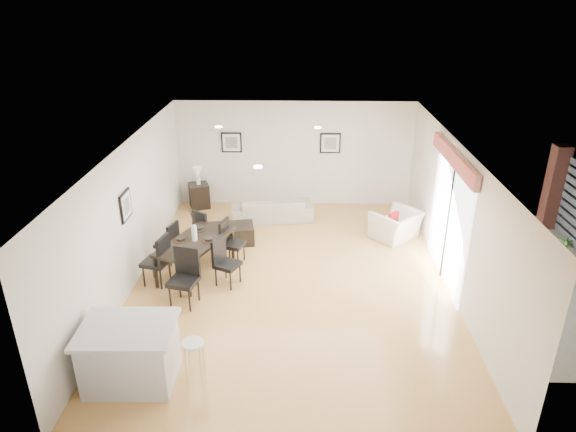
{
  "coord_description": "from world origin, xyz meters",
  "views": [
    {
      "loc": [
        0.18,
        -8.61,
        5.21
      ],
      "look_at": [
        -0.07,
        0.4,
        1.21
      ],
      "focal_mm": 32.0,
      "sensor_mm": 36.0,
      "label": 1
    }
  ],
  "objects_px": {
    "dining_chair_efar": "(229,239)",
    "bar_stool": "(193,348)",
    "sofa": "(272,209)",
    "dining_chair_wfar": "(170,240)",
    "dining_chair_wnear": "(159,258)",
    "dining_table": "(195,244)",
    "dining_chair_foot": "(203,227)",
    "kitchen_island": "(130,354)",
    "dining_chair_enear": "(224,259)",
    "side_table": "(199,196)",
    "armchair": "(396,225)",
    "dining_chair_head": "(185,273)",
    "coffee_table": "(231,234)"
  },
  "relations": [
    {
      "from": "kitchen_island",
      "to": "dining_chair_efar",
      "type": "bearing_deg",
      "value": 73.9
    },
    {
      "from": "sofa",
      "to": "dining_chair_foot",
      "type": "bearing_deg",
      "value": 39.09
    },
    {
      "from": "armchair",
      "to": "dining_chair_efar",
      "type": "bearing_deg",
      "value": -23.95
    },
    {
      "from": "dining_chair_efar",
      "to": "bar_stool",
      "type": "distance_m",
      "value": 3.55
    },
    {
      "from": "dining_chair_head",
      "to": "bar_stool",
      "type": "distance_m",
      "value": 2.12
    },
    {
      "from": "armchair",
      "to": "dining_chair_wnear",
      "type": "height_order",
      "value": "dining_chair_wnear"
    },
    {
      "from": "dining_chair_wnear",
      "to": "dining_table",
      "type": "bearing_deg",
      "value": 140.51
    },
    {
      "from": "armchair",
      "to": "coffee_table",
      "type": "xyz_separation_m",
      "value": [
        -3.72,
        -0.33,
        -0.12
      ]
    },
    {
      "from": "kitchen_island",
      "to": "bar_stool",
      "type": "height_order",
      "value": "kitchen_island"
    },
    {
      "from": "dining_chair_head",
      "to": "armchair",
      "type": "bearing_deg",
      "value": 47.19
    },
    {
      "from": "dining_chair_efar",
      "to": "dining_chair_foot",
      "type": "distance_m",
      "value": 0.9
    },
    {
      "from": "sofa",
      "to": "dining_chair_wfar",
      "type": "relative_size",
      "value": 2.2
    },
    {
      "from": "sofa",
      "to": "dining_table",
      "type": "relative_size",
      "value": 1.03
    },
    {
      "from": "dining_chair_enear",
      "to": "side_table",
      "type": "xyz_separation_m",
      "value": [
        -1.18,
        3.75,
        -0.21
      ]
    },
    {
      "from": "dining_chair_wnear",
      "to": "dining_chair_efar",
      "type": "height_order",
      "value": "dining_chair_wnear"
    },
    {
      "from": "dining_chair_foot",
      "to": "armchair",
      "type": "bearing_deg",
      "value": -139.27
    },
    {
      "from": "dining_chair_efar",
      "to": "side_table",
      "type": "distance_m",
      "value": 3.14
    },
    {
      "from": "dining_chair_enear",
      "to": "bar_stool",
      "type": "distance_m",
      "value": 2.71
    },
    {
      "from": "dining_chair_head",
      "to": "dining_chair_foot",
      "type": "xyz_separation_m",
      "value": [
        -0.06,
        2.13,
        -0.1
      ]
    },
    {
      "from": "dining_chair_enear",
      "to": "bar_stool",
      "type": "relative_size",
      "value": 1.37
    },
    {
      "from": "dining_chair_wfar",
      "to": "dining_chair_wnear",
      "type": "bearing_deg",
      "value": 18.82
    },
    {
      "from": "dining_chair_head",
      "to": "side_table",
      "type": "xyz_separation_m",
      "value": [
        -0.59,
        4.41,
        -0.28
      ]
    },
    {
      "from": "dining_table",
      "to": "dining_chair_enear",
      "type": "height_order",
      "value": "dining_chair_enear"
    },
    {
      "from": "dining_chair_wfar",
      "to": "dining_chair_head",
      "type": "height_order",
      "value": "dining_chair_head"
    },
    {
      "from": "sofa",
      "to": "armchair",
      "type": "distance_m",
      "value": 3.02
    },
    {
      "from": "dining_table",
      "to": "bar_stool",
      "type": "relative_size",
      "value": 2.78
    },
    {
      "from": "dining_chair_wnear",
      "to": "dining_chair_enear",
      "type": "distance_m",
      "value": 1.21
    },
    {
      "from": "sofa",
      "to": "dining_chair_enear",
      "type": "distance_m",
      "value": 3.11
    },
    {
      "from": "dining_chair_wfar",
      "to": "dining_chair_head",
      "type": "distance_m",
      "value": 1.59
    },
    {
      "from": "dining_table",
      "to": "side_table",
      "type": "bearing_deg",
      "value": 122.26
    },
    {
      "from": "dining_table",
      "to": "dining_chair_efar",
      "type": "height_order",
      "value": "dining_chair_efar"
    },
    {
      "from": "side_table",
      "to": "bar_stool",
      "type": "height_order",
      "value": "bar_stool"
    },
    {
      "from": "dining_chair_enear",
      "to": "kitchen_island",
      "type": "height_order",
      "value": "dining_chair_enear"
    },
    {
      "from": "dining_chair_wnear",
      "to": "side_table",
      "type": "relative_size",
      "value": 1.61
    },
    {
      "from": "dining_chair_enear",
      "to": "bar_stool",
      "type": "height_order",
      "value": "dining_chair_enear"
    },
    {
      "from": "sofa",
      "to": "dining_table",
      "type": "xyz_separation_m",
      "value": [
        -1.36,
        -2.62,
        0.35
      ]
    },
    {
      "from": "dining_chair_head",
      "to": "coffee_table",
      "type": "xyz_separation_m",
      "value": [
        0.48,
        2.4,
        -0.39
      ]
    },
    {
      "from": "dining_chair_efar",
      "to": "dining_chair_foot",
      "type": "xyz_separation_m",
      "value": [
        -0.65,
        0.63,
        -0.03
      ]
    },
    {
      "from": "dining_chair_wnear",
      "to": "dining_chair_enear",
      "type": "relative_size",
      "value": 1.08
    },
    {
      "from": "armchair",
      "to": "dining_chair_enear",
      "type": "bearing_deg",
      "value": -12.86
    },
    {
      "from": "dining_table",
      "to": "dining_chair_efar",
      "type": "bearing_deg",
      "value": 59.25
    },
    {
      "from": "dining_table",
      "to": "side_table",
      "type": "height_order",
      "value": "dining_table"
    },
    {
      "from": "sofa",
      "to": "dining_chair_head",
      "type": "distance_m",
      "value": 3.92
    },
    {
      "from": "armchair",
      "to": "dining_chair_head",
      "type": "relative_size",
      "value": 0.94
    },
    {
      "from": "dining_chair_wnear",
      "to": "kitchen_island",
      "type": "bearing_deg",
      "value": 19.31
    },
    {
      "from": "dining_chair_foot",
      "to": "kitchen_island",
      "type": "distance_m",
      "value": 4.19
    },
    {
      "from": "dining_table",
      "to": "kitchen_island",
      "type": "height_order",
      "value": "kitchen_island"
    },
    {
      "from": "dining_chair_wfar",
      "to": "dining_chair_foot",
      "type": "distance_m",
      "value": 0.88
    },
    {
      "from": "dining_chair_wfar",
      "to": "dining_chair_efar",
      "type": "bearing_deg",
      "value": 110.19
    },
    {
      "from": "dining_chair_head",
      "to": "dining_chair_wfar",
      "type": "bearing_deg",
      "value": 127.68
    }
  ]
}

